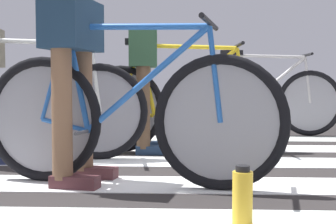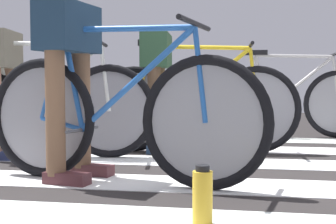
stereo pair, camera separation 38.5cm
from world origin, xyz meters
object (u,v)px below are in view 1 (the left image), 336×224
Objects in this scene: bicycle_3_of_4 at (182,106)px; cyclist_3_of_4 at (144,75)px; cyclist_1_of_4 at (73,65)px; bicycle_2_of_4 at (29,108)px; bicycle_4_of_4 at (263,101)px; water_bottle at (242,197)px; bicycle_1_of_4 at (127,116)px.

bicycle_3_of_4 is 1.77× the size of cyclist_3_of_4.
bicycle_2_of_4 is (-0.52, 0.76, -0.28)m from cyclist_1_of_4.
bicycle_4_of_4 is (1.45, 2.56, -0.28)m from cyclist_1_of_4.
cyclist_3_of_4 is 2.17m from water_bottle.
bicycle_3_of_4 is (0.28, 1.32, 0.00)m from bicycle_1_of_4.
water_bottle is at bearing -101.60° from bicycle_4_of_4.
bicycle_4_of_4 is at bearing 52.63° from bicycle_3_of_4.
bicycle_1_of_4 is 0.42m from cyclist_1_of_4.
bicycle_4_of_4 is (1.17, 1.32, -0.25)m from cyclist_3_of_4.
bicycle_1_of_4 is 7.15× the size of water_bottle.
cyclist_1_of_4 reaches higher than bicycle_3_of_4.
bicycle_4_of_4 is (0.86, 1.30, 0.00)m from bicycle_3_of_4.
bicycle_1_of_4 is 2.85m from bicycle_4_of_4.
bicycle_3_of_4 and bicycle_4_of_4 have the same top height.
water_bottle is (-0.59, -3.34, -0.27)m from bicycle_4_of_4.
cyclist_1_of_4 is at bearing -118.69° from bicycle_3_of_4.
bicycle_1_of_4 is at bearing -92.50° from cyclist_3_of_4.
bicycle_3_of_4 is 2.08m from water_bottle.
bicycle_3_of_4 is at bearing 0.00° from cyclist_3_of_4.
bicycle_1_of_4 is at bearing -115.17° from bicycle_4_of_4.
bicycle_2_of_4 is at bearing -159.43° from bicycle_3_of_4.
bicycle_1_of_4 is 1.35m from bicycle_3_of_4.
bicycle_2_of_4 is 1.22m from bicycle_3_of_4.
bicycle_1_of_4 is 0.99× the size of bicycle_3_of_4.
bicycle_3_of_4 is (1.11, 0.50, 0.00)m from bicycle_2_of_4.
bicycle_3_of_4 is 7.23× the size of water_bottle.
water_bottle is (0.27, -2.04, -0.27)m from bicycle_3_of_4.
bicycle_4_of_4 is (1.97, 1.80, 0.00)m from bicycle_2_of_4.
water_bottle is (0.86, -0.78, -0.55)m from cyclist_1_of_4.
bicycle_4_of_4 is at bearing 71.16° from cyclist_1_of_4.
bicycle_2_of_4 is 1.75× the size of cyclist_3_of_4.
cyclist_3_of_4 is at bearing -180.00° from bicycle_3_of_4.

